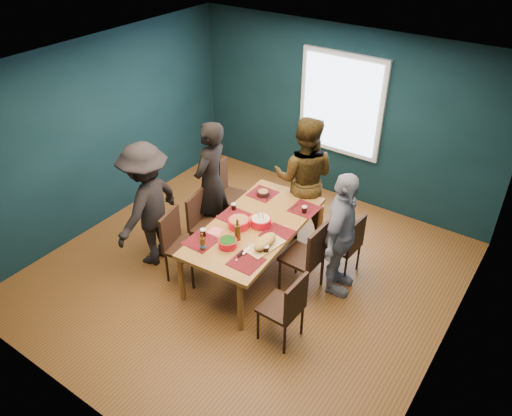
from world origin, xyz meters
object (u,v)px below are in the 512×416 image
Objects in this scene: chair_left_near at (178,240)px; bowl_dumpling at (261,221)px; chair_right_mid at (309,254)px; dining_table at (255,229)px; chair_left_mid at (202,220)px; person_back at (304,178)px; person_right at (341,235)px; bowl_salad at (239,223)px; person_far_left at (211,183)px; bowl_herbs at (228,243)px; chair_left_far at (226,190)px; chair_right_far at (348,242)px; chair_right_near at (288,305)px; cutting_board at (265,243)px; person_near_left at (148,205)px.

bowl_dumpling is at bearing 24.10° from chair_left_near.
dining_table is at bearing -171.12° from chair_right_mid.
person_back reaches higher than chair_left_mid.
bowl_salad is (-1.15, -0.47, -0.00)m from person_right.
person_far_left is 1.28m from bowl_herbs.
chair_right_far is (1.97, -0.02, -0.08)m from chair_left_far.
person_far_left reaches higher than chair_right_near.
chair_left_far reaches higher than bowl_salad.
person_right is at bearing 17.48° from bowl_dumpling.
chair_left_near is 0.95× the size of chair_right_mid.
bowl_salad is (-0.14, -0.14, 0.13)m from dining_table.
chair_right_near is 1.03m from bowl_herbs.
cutting_board is at bearing 1.92° from chair_left_near.
bowl_herbs is (-0.75, -0.63, 0.24)m from chair_right_mid.
person_right reaches higher than chair_left_far.
person_back reaches higher than person_right.
chair_left_far is at bearing 87.09° from chair_left_near.
chair_right_near reaches higher than cutting_board.
person_right is (0.05, 1.09, 0.29)m from chair_right_near.
dining_table is 2.06× the size of chair_left_far.
bowl_herbs is (0.82, -0.49, 0.29)m from chair_left_mid.
chair_right_far is 2.01m from person_far_left.
person_far_left is at bearing 150.89° from person_near_left.
dining_table is 7.77× the size of bowl_salad.
person_far_left reaches higher than cutting_board.
chair_right_near is 3.54× the size of bowl_dumpling.
chair_right_near is at bearing -31.08° from chair_left_mid.
person_back is (-0.95, 0.48, 0.39)m from chair_right_far.
person_right is 0.96× the size of person_near_left.
person_near_left reaches higher than bowl_salad.
person_back is at bearing 112.54° from cutting_board.
person_right is at bearing 14.27° from dining_table.
chair_left_near reaches higher than dining_table.
chair_left_mid is at bearing 32.84° from person_back.
bowl_dumpling is (0.03, -1.10, -0.08)m from person_back.
person_near_left reaches higher than chair_left_far.
chair_right_mid is 4.48× the size of bowl_herbs.
person_back is at bearing 84.34° from dining_table.
chair_right_near is 4.13× the size of bowl_herbs.
dining_table is 1.23m from chair_right_near.
bowl_salad is at bearing 152.38° from chair_right_near.
person_right is 6.18× the size of bowl_salad.
bowl_dumpling is (-0.92, -0.62, 0.31)m from chair_right_far.
person_far_left is 8.02× the size of bowl_herbs.
chair_right_near is (1.73, -0.17, -0.02)m from chair_left_near.
bowl_dumpling reaches higher than chair_left_mid.
person_back reaches higher than chair_left_near.
chair_right_far is at bearing 22.80° from chair_left_near.
bowl_dumpling reaches higher than chair_right_near.
chair_left_near is at bearing 78.12° from person_near_left.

